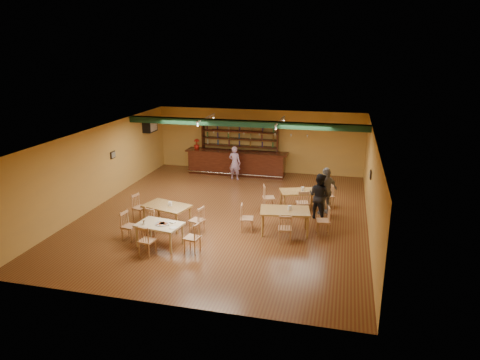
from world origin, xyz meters
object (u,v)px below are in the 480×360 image
(near_table, at_px, (160,235))
(dining_table_b, at_px, (298,199))
(bar_counter, at_px, (237,163))
(dining_table_d, at_px, (285,221))
(patron_right_a, at_px, (319,196))
(patron_bar, at_px, (235,163))
(dining_table_c, at_px, (167,216))

(near_table, bearing_deg, dining_table_b, 57.82)
(bar_counter, xyz_separation_m, dining_table_d, (3.20, -6.29, -0.17))
(patron_right_a, bearing_deg, near_table, 65.13)
(patron_right_a, bearing_deg, dining_table_b, -17.22)
(bar_counter, distance_m, patron_bar, 0.86)
(dining_table_c, height_order, dining_table_d, dining_table_d)
(dining_table_d, xyz_separation_m, near_table, (-3.56, -1.88, -0.04))
(dining_table_c, height_order, near_table, dining_table_c)
(patron_bar, bearing_deg, bar_counter, -71.20)
(dining_table_b, relative_size, dining_table_d, 0.86)
(dining_table_b, bearing_deg, bar_counter, 111.97)
(bar_counter, height_order, dining_table_d, bar_counter)
(bar_counter, xyz_separation_m, dining_table_b, (3.38, -3.90, -0.22))
(near_table, xyz_separation_m, patron_right_a, (4.54, 3.47, 0.46))
(bar_counter, bearing_deg, dining_table_b, -49.09)
(dining_table_c, relative_size, patron_bar, 0.98)
(dining_table_b, height_order, patron_bar, patron_bar)
(bar_counter, height_order, patron_bar, patron_bar)
(bar_counter, distance_m, dining_table_b, 5.17)
(dining_table_b, height_order, near_table, near_table)
(near_table, height_order, patron_right_a, patron_right_a)
(dining_table_c, xyz_separation_m, near_table, (0.37, -1.46, -0.02))
(near_table, bearing_deg, dining_table_d, 36.90)
(dining_table_c, relative_size, patron_right_a, 0.93)
(near_table, bearing_deg, patron_bar, 95.36)
(dining_table_b, xyz_separation_m, patron_right_a, (0.80, -0.80, 0.48))
(dining_table_c, bearing_deg, patron_bar, 97.10)
(dining_table_d, height_order, patron_right_a, patron_right_a)
(bar_counter, relative_size, near_table, 3.63)
(patron_right_a, bearing_deg, bar_counter, -20.58)
(patron_bar, bearing_deg, near_table, 97.03)
(dining_table_d, height_order, near_table, dining_table_d)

